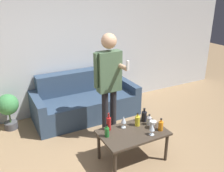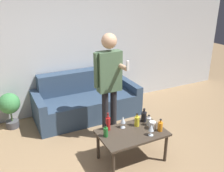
% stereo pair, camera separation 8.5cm
% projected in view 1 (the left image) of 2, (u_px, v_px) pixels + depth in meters
% --- Properties ---
extents(wall_back, '(8.00, 0.06, 2.70)m').
position_uv_depth(wall_back, '(55.00, 44.00, 4.53)').
color(wall_back, silver).
rests_on(wall_back, ground_plane).
extents(couch, '(1.93, 0.85, 0.83)m').
position_uv_depth(couch, '(85.00, 101.00, 4.73)').
color(couch, '#334760').
rests_on(couch, ground_plane).
extents(coffee_table, '(0.92, 0.58, 0.45)m').
position_uv_depth(coffee_table, '(133.00, 135.00, 3.45)').
color(coffee_table, '#3D3328').
rests_on(coffee_table, ground_plane).
extents(bottle_orange, '(0.07, 0.07, 0.20)m').
position_uv_depth(bottle_orange, '(137.00, 121.00, 3.55)').
color(bottle_orange, yellow).
rests_on(bottle_orange, coffee_table).
extents(bottle_green, '(0.07, 0.07, 0.26)m').
position_uv_depth(bottle_green, '(109.00, 123.00, 3.44)').
color(bottle_green, '#B21E1E').
rests_on(bottle_green, coffee_table).
extents(bottle_dark, '(0.08, 0.08, 0.21)m').
position_uv_depth(bottle_dark, '(144.00, 116.00, 3.67)').
color(bottle_dark, black).
rests_on(bottle_dark, coffee_table).
extents(bottle_yellow, '(0.06, 0.06, 0.18)m').
position_uv_depth(bottle_yellow, '(107.00, 132.00, 3.29)').
color(bottle_yellow, '#23752D').
rests_on(bottle_yellow, coffee_table).
extents(bottle_red, '(0.07, 0.07, 0.16)m').
position_uv_depth(bottle_red, '(149.00, 121.00, 3.58)').
color(bottle_red, silver).
rests_on(bottle_red, coffee_table).
extents(bottle_clear, '(0.07, 0.07, 0.18)m').
position_uv_depth(bottle_clear, '(161.00, 126.00, 3.44)').
color(bottle_clear, orange).
rests_on(bottle_clear, coffee_table).
extents(wine_glass_near, '(0.07, 0.07, 0.18)m').
position_uv_depth(wine_glass_near, '(124.00, 120.00, 3.49)').
color(wine_glass_near, silver).
rests_on(wine_glass_near, coffee_table).
extents(wine_glass_far, '(0.07, 0.07, 0.16)m').
position_uv_depth(wine_glass_far, '(152.00, 128.00, 3.32)').
color(wine_glass_far, silver).
rests_on(wine_glass_far, coffee_table).
extents(cup_on_table, '(0.09, 0.09, 0.11)m').
position_uv_depth(cup_on_table, '(153.00, 125.00, 3.49)').
color(cup_on_table, white).
rests_on(cup_on_table, coffee_table).
extents(person_standing_front, '(0.43, 0.42, 1.71)m').
position_uv_depth(person_standing_front, '(109.00, 78.00, 3.75)').
color(person_standing_front, '#232328').
rests_on(person_standing_front, ground_plane).
extents(potted_plant, '(0.36, 0.36, 0.64)m').
position_uv_depth(potted_plant, '(8.00, 107.00, 4.22)').
color(potted_plant, '#4C4C51').
rests_on(potted_plant, ground_plane).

